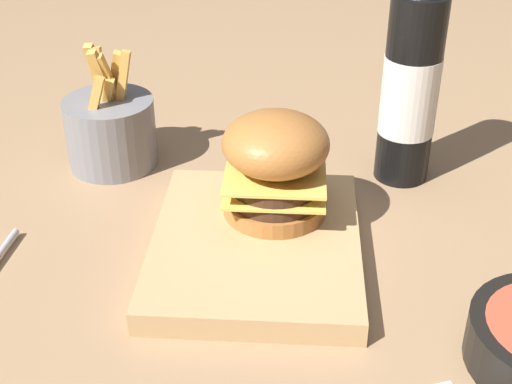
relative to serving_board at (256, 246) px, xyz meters
name	(u,v)px	position (x,y,z in m)	size (l,w,h in m)	color
ground_plane	(319,235)	(0.04, -0.06, -0.01)	(6.00, 6.00, 0.00)	#9E7A56
serving_board	(256,246)	(0.00, 0.00, 0.00)	(0.25, 0.20, 0.02)	tan
burger	(275,164)	(0.05, -0.02, 0.07)	(0.11, 0.11, 0.11)	#AD6B33
ketchup_bottle	(410,87)	(0.17, -0.16, 0.10)	(0.06, 0.06, 0.25)	black
fries_basket	(111,129)	(0.18, 0.19, 0.03)	(0.11, 0.11, 0.15)	slate
ketchup_puddle	(272,141)	(0.25, 0.00, -0.01)	(0.06, 0.06, 0.00)	#9E140F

